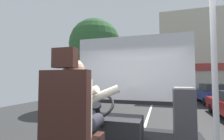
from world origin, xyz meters
name	(u,v)px	position (x,y,z in m)	size (l,w,h in m)	color
ground	(151,108)	(0.00, 8.80, -0.02)	(18.00, 44.00, 0.06)	#2F2F2F
driver_seat	(70,128)	(-0.24, -0.51, 1.32)	(0.48, 0.48, 1.29)	black
bus_driver	(76,108)	(-0.24, -0.39, 1.49)	(0.80, 0.64, 0.78)	#282833
steering_console	(107,128)	(-0.24, 0.64, 1.00)	(1.10, 1.00, 0.80)	black
handrail_pole	(214,64)	(1.01, -0.44, 1.91)	(0.04, 0.04, 2.26)	#B7B7BC
fare_box	(184,123)	(0.88, 0.36, 1.23)	(0.25, 0.26, 0.90)	#333338
windshield_panel	(132,77)	(0.00, 1.62, 1.82)	(2.50, 0.08, 1.48)	silver
street_tree	(95,44)	(-3.58, 8.19, 4.08)	(3.39, 3.39, 5.79)	#4C3828
shop_building	(218,56)	(5.90, 16.08, 4.01)	(10.69, 4.61, 8.02)	#BCB29E
parked_car_blue	(214,93)	(4.27, 11.62, 0.73)	(1.91, 4.25, 1.42)	navy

